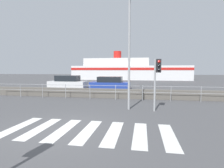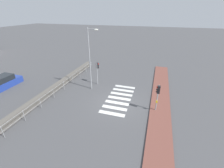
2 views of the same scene
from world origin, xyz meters
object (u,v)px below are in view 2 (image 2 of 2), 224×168
object	(u,v)px
parked_car_blue	(1,83)
traffic_light_far	(97,69)
streetlamp	(91,54)
traffic_light_near	(158,93)

from	to	relation	value
parked_car_blue	traffic_light_far	bearing A→B (deg)	-67.04
traffic_light_far	parked_car_blue	distance (m)	11.31
streetlamp	parked_car_blue	distance (m)	11.29
traffic_light_near	streetlamp	xyz separation A→B (m)	(2.40, 7.12, 2.23)
parked_car_blue	streetlamp	bearing A→B (deg)	-74.12
traffic_light_near	streetlamp	size ratio (longest dim) A/B	0.39
traffic_light_near	traffic_light_far	distance (m)	8.07
traffic_light_far	parked_car_blue	world-z (taller)	traffic_light_far
traffic_light_near	parked_car_blue	xyz separation A→B (m)	(-0.53, 17.43, -1.31)
traffic_light_far	streetlamp	size ratio (longest dim) A/B	0.40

